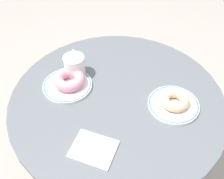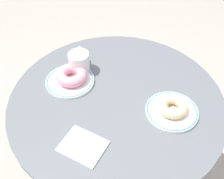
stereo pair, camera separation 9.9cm
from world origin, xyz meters
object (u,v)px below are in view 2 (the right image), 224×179
Objects in this scene: donut_pink_frosted at (72,75)px; coffee_mug at (79,62)px; plate_right at (172,111)px; donut_glazed at (173,107)px; paper_napkin at (83,146)px; cafe_table at (116,134)px; plate_left at (70,81)px.

donut_pink_frosted is 0.07m from coffee_mug.
plate_right is 0.40m from coffee_mug.
paper_napkin is (-0.16, -0.29, -0.03)m from donut_glazed.
donut_glazed is 0.40m from coffee_mug.
donut_pink_frosted is at bearing -167.60° from donut_glazed.
plate_left reaches higher than cafe_table.
plate_left is at bearing -166.61° from donut_glazed.
plate_right is 0.40m from donut_pink_frosted.
plate_right is 1.35× the size of paper_napkin.
donut_pink_frosted is 1.12× the size of coffee_mug.
donut_glazed is at bearing 2.67° from coffee_mug.
donut_glazed is at bearing 12.40° from donut_pink_frosted.
donut_glazed is (0.20, 0.06, 0.26)m from cafe_table.
plate_left is 1.03× the size of plate_right.
cafe_table is 6.49× the size of donut_pink_frosted.
plate_left is at bearing -117.54° from donut_pink_frosted.
donut_glazed is at bearing 16.27° from cafe_table.
donut_pink_frosted is 1.20× the size of donut_glazed.
coffee_mug reaches higher than donut_glazed.
plate_left is at bearing 139.51° from paper_napkin.
donut_glazed reaches higher than plate_left.
coffee_mug is at bearing 99.19° from plate_left.
coffee_mug is (-0.02, 0.07, 0.01)m from donut_pink_frosted.
cafe_table is 0.33m from paper_napkin.
plate_left is at bearing -80.81° from coffee_mug.
coffee_mug reaches higher than donut_pink_frosted.
plate_left is at bearing -166.61° from plate_right.
plate_right is 0.33m from paper_napkin.
donut_glazed is 0.75× the size of paper_napkin.
coffee_mug is at bearing 103.71° from donut_pink_frosted.
donut_pink_frosted is 0.40m from donut_glazed.
donut_glazed is at bearing 13.39° from plate_left.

